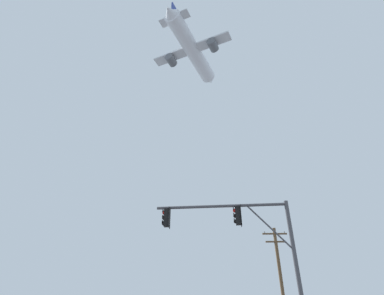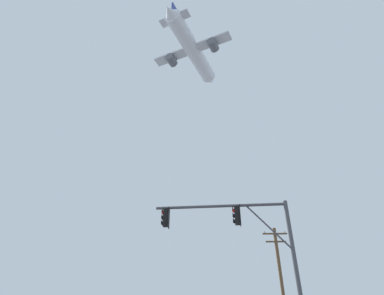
% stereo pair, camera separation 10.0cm
% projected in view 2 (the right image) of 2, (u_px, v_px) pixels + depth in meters
% --- Properties ---
extents(signal_pole_near, '(6.69, 0.85, 6.76)m').
position_uv_depth(signal_pole_near, '(243.00, 236.00, 14.27)').
color(signal_pole_near, '#4C4C51').
rests_on(signal_pole_near, ground).
extents(utility_pole, '(2.20, 0.28, 8.70)m').
position_uv_depth(utility_pole, '(281.00, 276.00, 24.81)').
color(utility_pole, brown).
rests_on(utility_pole, ground).
extents(airplane, '(15.41, 19.96, 5.67)m').
position_uv_depth(airplane, '(193.00, 50.00, 58.25)').
color(airplane, white).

